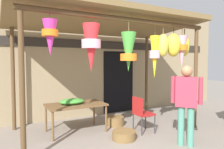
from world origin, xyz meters
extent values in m
plane|color=gray|center=(0.00, 0.00, 0.00)|extent=(30.00, 30.00, 0.00)
cube|color=#9E8966|center=(0.00, 2.70, 1.77)|extent=(11.52, 0.25, 3.54)
cube|color=#2D2823|center=(0.00, 2.56, 2.19)|extent=(10.37, 0.04, 0.24)
cube|color=black|center=(1.29, 2.57, 1.00)|extent=(1.10, 0.03, 2.00)
cylinder|color=brown|center=(-1.89, 0.23, 1.26)|extent=(0.09, 0.09, 2.51)
cylinder|color=brown|center=(2.15, 0.23, 1.26)|extent=(0.09, 0.09, 2.51)
cylinder|color=brown|center=(-1.89, 2.21, 1.26)|extent=(0.09, 0.09, 2.51)
cylinder|color=brown|center=(2.15, 2.21, 1.26)|extent=(0.09, 0.09, 2.51)
cylinder|color=brown|center=(0.13, 0.23, 2.51)|extent=(4.24, 0.10, 0.10)
cylinder|color=brown|center=(0.13, 2.21, 2.66)|extent=(4.24, 0.10, 0.10)
cube|color=olive|center=(0.13, 1.22, 2.63)|extent=(4.54, 2.48, 0.33)
cylinder|color=brown|center=(-1.44, 0.23, 2.41)|extent=(0.01, 0.01, 0.10)
cone|color=#D13399|center=(-1.44, 0.23, 2.07)|extent=(0.25, 0.25, 0.60)
cylinder|color=orange|center=(-1.44, 0.23, 2.14)|extent=(0.27, 0.27, 0.11)
cylinder|color=brown|center=(-0.67, 0.28, 2.42)|extent=(0.01, 0.01, 0.09)
cone|color=red|center=(-0.67, 0.28, 1.92)|extent=(0.33, 0.33, 0.91)
cylinder|color=pink|center=(-0.67, 0.28, 1.99)|extent=(0.36, 0.36, 0.16)
cylinder|color=brown|center=(0.11, 0.18, 2.36)|extent=(0.01, 0.01, 0.21)
cone|color=green|center=(0.11, 0.18, 1.86)|extent=(0.31, 0.31, 0.78)
cylinder|color=orange|center=(0.11, 0.18, 1.75)|extent=(0.33, 0.33, 0.14)
cylinder|color=brown|center=(0.89, 0.30, 2.35)|extent=(0.01, 0.01, 0.22)
cone|color=yellow|center=(0.89, 0.30, 1.76)|extent=(0.22, 0.22, 0.95)
cylinder|color=pink|center=(0.89, 0.30, 1.83)|extent=(0.23, 0.23, 0.17)
cylinder|color=brown|center=(1.68, 0.25, 2.37)|extent=(0.01, 0.01, 0.18)
cone|color=pink|center=(1.68, 0.25, 1.90)|extent=(0.25, 0.25, 0.77)
cylinder|color=orange|center=(1.68, 0.25, 2.00)|extent=(0.27, 0.27, 0.14)
cylinder|color=#4C3D23|center=(1.80, 0.29, 2.39)|extent=(0.02, 0.02, 0.14)
ellipsoid|color=yellow|center=(1.80, 0.29, 2.06)|extent=(0.27, 0.23, 0.52)
cylinder|color=#4C3D23|center=(1.42, 0.27, 2.39)|extent=(0.02, 0.02, 0.14)
ellipsoid|color=yellow|center=(1.42, 0.27, 2.05)|extent=(0.35, 0.30, 0.54)
cylinder|color=#4C3D23|center=(1.07, 0.23, 2.37)|extent=(0.02, 0.02, 0.18)
ellipsoid|color=gold|center=(1.07, 0.23, 2.03)|extent=(0.27, 0.23, 0.51)
cube|color=brown|center=(-0.62, 1.34, 0.65)|extent=(1.35, 0.80, 0.04)
cylinder|color=brown|center=(-1.24, 0.99, 0.31)|extent=(0.05, 0.05, 0.63)
cylinder|color=brown|center=(0.01, 0.99, 0.31)|extent=(0.05, 0.05, 0.63)
cylinder|color=brown|center=(-1.24, 1.69, 0.31)|extent=(0.05, 0.05, 0.63)
cylinder|color=brown|center=(0.01, 1.69, 0.31)|extent=(0.05, 0.05, 0.63)
ellipsoid|color=green|center=(-0.70, 1.34, 0.74)|extent=(0.59, 0.41, 0.13)
ellipsoid|color=pink|center=(-0.62, 1.30, 0.74)|extent=(0.26, 0.21, 0.09)
cube|color=#AD1E1E|center=(0.78, 0.53, 0.44)|extent=(0.42, 0.42, 0.04)
cube|color=#AD1E1E|center=(0.60, 0.54, 0.64)|extent=(0.05, 0.40, 0.40)
cylinder|color=#333338|center=(0.95, 0.35, 0.22)|extent=(0.03, 0.03, 0.44)
cylinder|color=#333338|center=(0.96, 0.70, 0.22)|extent=(0.03, 0.03, 0.44)
cylinder|color=#333338|center=(0.59, 0.36, 0.22)|extent=(0.03, 0.03, 0.44)
cylinder|color=#333338|center=(0.60, 0.72, 0.22)|extent=(0.03, 0.03, 0.44)
cylinder|color=brown|center=(0.46, 1.32, 0.11)|extent=(0.45, 0.45, 0.23)
cylinder|color=brown|center=(0.11, 0.36, 0.09)|extent=(0.51, 0.51, 0.19)
cylinder|color=#4C8E7A|center=(1.06, -0.58, 0.39)|extent=(0.13, 0.13, 0.78)
cylinder|color=#4C8E7A|center=(0.95, -0.44, 0.39)|extent=(0.13, 0.13, 0.78)
cube|color=#B23347|center=(1.01, -0.51, 1.08)|extent=(0.42, 0.45, 0.59)
cylinder|color=#B23347|center=(1.17, -0.71, 1.11)|extent=(0.08, 0.08, 0.53)
cylinder|color=#B23347|center=(0.85, -0.31, 1.11)|extent=(0.08, 0.08, 0.53)
sphere|color=#9E704C|center=(1.01, -0.51, 1.48)|extent=(0.22, 0.22, 0.22)
camera|label=1|loc=(-2.25, -3.40, 1.66)|focal=33.92mm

